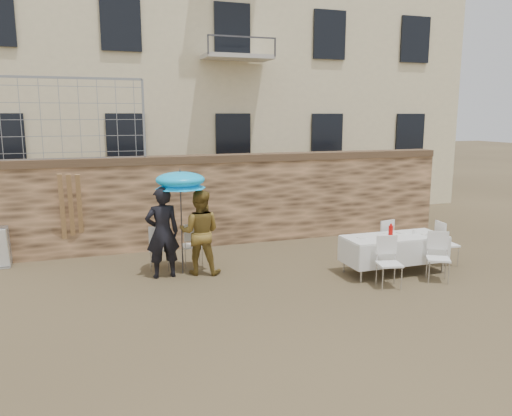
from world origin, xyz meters
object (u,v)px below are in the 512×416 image
object	(u,v)px
couple_chair_left	(159,247)
couple_chair_right	(192,244)
banquet_table	(394,238)
umbrella	(180,183)
man_suit	(162,233)
table_chair_front_right	(438,257)
table_chair_back	(381,240)
woman_dress	(200,232)
table_chair_front_left	(389,263)
soda_bottle	(391,232)
table_chair_side	(447,243)

from	to	relation	value
couple_chair_left	couple_chair_right	world-z (taller)	same
banquet_table	umbrella	bearing A→B (deg)	162.25
man_suit	table_chair_front_right	xyz separation A→B (m)	(5.02, -1.97, -0.43)
man_suit	table_chair_front_right	distance (m)	5.41
table_chair_back	couple_chair_right	bearing A→B (deg)	-26.65
woman_dress	banquet_table	xyz separation A→B (m)	(3.77, -1.22, -0.13)
couple_chair_right	table_chair_front_left	distance (m)	4.09
table_chair_front_left	table_chair_back	size ratio (longest dim) A/B	1.00
banquet_table	soda_bottle	size ratio (longest dim) A/B	8.08
soda_bottle	table_chair_side	world-z (taller)	soda_bottle
table_chair_side	soda_bottle	bearing A→B (deg)	105.94
woman_dress	man_suit	bearing A→B (deg)	21.55
table_chair_front_left	table_chair_side	bearing A→B (deg)	35.60
banquet_table	table_chair_side	distance (m)	1.43
man_suit	table_chair_front_left	world-z (taller)	man_suit
table_chair_side	table_chair_back	bearing A→B (deg)	66.80
table_chair_front_left	table_chair_side	distance (m)	2.17
woman_dress	umbrella	xyz separation A→B (m)	(-0.35, 0.10, 1.01)
soda_bottle	table_chair_front_left	size ratio (longest dim) A/B	0.27
woman_dress	table_chair_back	distance (m)	4.01
woman_dress	banquet_table	size ratio (longest dim) A/B	0.82
couple_chair_left	umbrella	bearing A→B (deg)	141.49
woman_dress	soda_bottle	world-z (taller)	woman_dress
man_suit	soda_bottle	world-z (taller)	man_suit
man_suit	table_chair_back	distance (m)	4.76
man_suit	woman_dress	bearing A→B (deg)	177.39
couple_chair_left	table_chair_front_left	bearing A→B (deg)	157.14
couple_chair_left	table_chair_front_right	size ratio (longest dim) A/B	1.00
soda_bottle	couple_chair_left	bearing A→B (deg)	156.05
soda_bottle	table_chair_back	bearing A→B (deg)	67.17
couple_chair_right	table_chair_front_right	size ratio (longest dim) A/B	1.00
table_chair_front_left	woman_dress	bearing A→B (deg)	160.74
umbrella	table_chair_back	bearing A→B (deg)	-6.86
woman_dress	table_chair_front_left	distance (m)	3.76
couple_chair_left	banquet_table	world-z (taller)	couple_chair_left
table_chair_front_right	couple_chair_right	bearing A→B (deg)	179.70
woman_dress	couple_chair_right	world-z (taller)	woman_dress
couple_chair_left	table_chair_back	bearing A→B (deg)	178.25
umbrella	soda_bottle	xyz separation A→B (m)	(3.92, -1.47, -0.97)
banquet_table	couple_chair_left	bearing A→B (deg)	158.63
soda_bottle	table_chair_front_right	xyz separation A→B (m)	(0.70, -0.60, -0.43)
umbrella	table_chair_front_left	bearing A→B (deg)	-30.43
banquet_table	table_chair_front_left	world-z (taller)	table_chair_front_left
man_suit	umbrella	size ratio (longest dim) A/B	0.92
umbrella	table_chair_back	xyz separation A→B (m)	(4.32, -0.52, -1.39)
couple_chair_right	soda_bottle	bearing A→B (deg)	154.07
couple_chair_right	table_chair_back	bearing A→B (deg)	168.43
woman_dress	couple_chair_left	distance (m)	1.01
banquet_table	table_chair_side	xyz separation A→B (m)	(1.40, 0.10, -0.25)
man_suit	table_chair_front_right	world-z (taller)	man_suit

